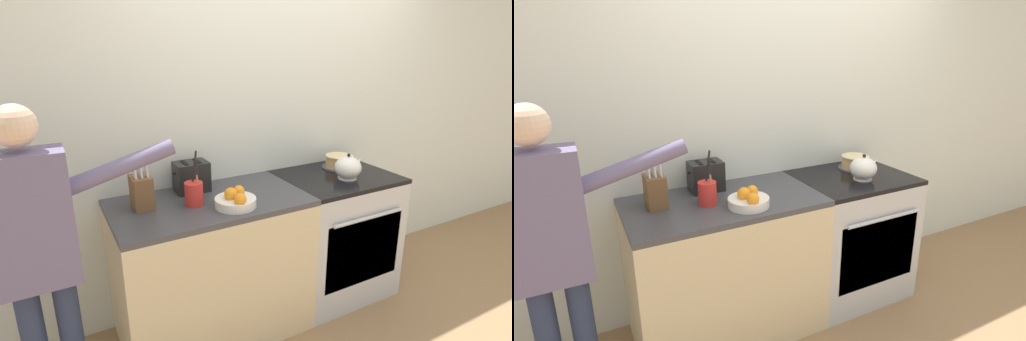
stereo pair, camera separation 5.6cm
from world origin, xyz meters
The scene contains 11 objects.
ground_plane centered at (0.00, 0.00, 0.00)m, with size 16.00×16.00×0.00m, color #93704C.
wall_back centered at (0.00, 0.68, 1.30)m, with size 8.00×0.04×2.60m.
counter_cabinet centered at (-0.69, 0.33, 0.46)m, with size 1.18×0.66×0.92m.
stove_range centered at (0.29, 0.33, 0.46)m, with size 0.79×0.69×0.92m.
layer_cake centered at (0.42, 0.46, 0.97)m, with size 0.25×0.25×0.10m.
tea_kettle centered at (0.31, 0.24, 1.00)m, with size 0.23×0.19×0.18m.
knife_block centered at (-1.07, 0.41, 1.02)m, with size 0.11×0.16×0.27m.
utensil_crock centered at (-0.79, 0.30, 1.00)m, with size 0.11×0.11×0.32m.
fruit_bowl centered at (-0.60, 0.16, 0.96)m, with size 0.24×0.24×0.12m.
toaster centered at (-0.73, 0.53, 1.02)m, with size 0.22×0.15×0.19m.
person_baker centered at (-1.61, 0.12, 0.95)m, with size 0.92×0.20×1.60m.
Camera 1 is at (-1.53, -1.76, 1.83)m, focal length 28.00 mm.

